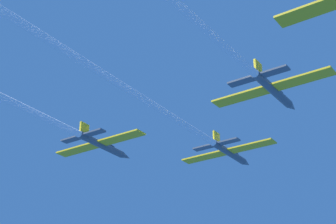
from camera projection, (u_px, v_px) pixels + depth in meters
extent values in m
cylinder|color=#4C5660|center=(229.00, 153.00, 90.85)|extent=(1.09, 9.89, 1.09)
cone|color=#4C5660|center=(246.00, 163.00, 95.35)|extent=(1.07, 2.18, 1.07)
ellipsoid|color=black|center=(235.00, 154.00, 92.67)|extent=(0.76, 1.98, 0.54)
cube|color=yellow|center=(204.00, 157.00, 92.68)|extent=(7.52, 2.18, 0.24)
cube|color=yellow|center=(252.00, 146.00, 88.29)|extent=(7.52, 2.18, 0.24)
cube|color=yellow|center=(216.00, 137.00, 88.48)|extent=(0.28, 1.78, 1.58)
cube|color=#4C5660|center=(204.00, 148.00, 88.90)|extent=(3.38, 1.31, 0.24)
cube|color=#4C5660|center=(229.00, 141.00, 86.62)|extent=(3.38, 1.31, 0.24)
cylinder|color=white|center=(123.00, 86.00, 70.49)|extent=(0.98, 44.79, 0.98)
cylinder|color=#4C5660|center=(101.00, 145.00, 86.58)|extent=(1.09, 9.89, 1.09)
cone|color=#4C5660|center=(126.00, 157.00, 91.08)|extent=(1.07, 2.18, 1.07)
ellipsoid|color=black|center=(111.00, 146.00, 88.40)|extent=(0.76, 1.98, 0.54)
cube|color=yellow|center=(78.00, 150.00, 88.41)|extent=(7.52, 2.18, 0.24)
cube|color=yellow|center=(121.00, 138.00, 84.02)|extent=(7.52, 2.18, 0.24)
cube|color=yellow|center=(84.00, 128.00, 84.21)|extent=(0.28, 1.78, 1.58)
cube|color=#4C5660|center=(72.00, 139.00, 84.63)|extent=(3.38, 1.31, 0.24)
cube|color=#4C5660|center=(94.00, 133.00, 82.35)|extent=(3.38, 1.31, 0.24)
cylinder|color=#4C5660|center=(273.00, 90.00, 71.32)|extent=(1.09, 9.89, 1.09)
cone|color=#4C5660|center=(292.00, 107.00, 75.82)|extent=(1.07, 2.18, 1.07)
ellipsoid|color=black|center=(280.00, 93.00, 73.14)|extent=(0.76, 1.98, 0.54)
cube|color=yellow|center=(240.00, 97.00, 73.15)|extent=(7.52, 2.18, 0.24)
cube|color=yellow|center=(304.00, 79.00, 68.76)|extent=(7.52, 2.18, 0.24)
cube|color=yellow|center=(258.00, 67.00, 68.95)|extent=(0.28, 1.78, 1.58)
cube|color=#4C5660|center=(242.00, 81.00, 69.37)|extent=(3.38, 1.31, 0.24)
cube|color=#4C5660|center=(275.00, 71.00, 67.09)|extent=(3.38, 1.31, 0.24)
cube|color=yellow|center=(314.00, 10.00, 54.93)|extent=(7.52, 2.18, 0.24)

